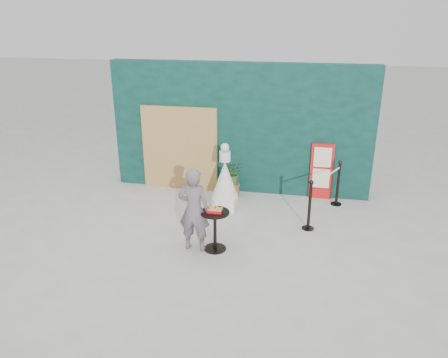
% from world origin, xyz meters
% --- Properties ---
extents(ground, '(60.00, 60.00, 0.00)m').
position_xyz_m(ground, '(0.00, 0.00, 0.00)').
color(ground, '#ADAAA5').
rests_on(ground, ground).
extents(back_wall, '(6.00, 0.30, 3.00)m').
position_xyz_m(back_wall, '(0.00, 3.15, 1.50)').
color(back_wall, black).
rests_on(back_wall, ground).
extents(bamboo_fence, '(1.80, 0.08, 2.00)m').
position_xyz_m(bamboo_fence, '(-1.40, 2.94, 1.00)').
color(bamboo_fence, tan).
rests_on(bamboo_fence, ground).
extents(woman, '(0.58, 0.39, 1.56)m').
position_xyz_m(woman, '(-0.34, 0.19, 0.78)').
color(woman, '#60525A').
rests_on(woman, ground).
extents(menu_board, '(0.50, 0.07, 1.30)m').
position_xyz_m(menu_board, '(1.90, 2.95, 0.65)').
color(menu_board, red).
rests_on(menu_board, ground).
extents(statue, '(0.57, 0.57, 1.47)m').
position_xyz_m(statue, '(-0.14, 2.03, 0.60)').
color(statue, silver).
rests_on(statue, ground).
extents(cafe_table, '(0.52, 0.52, 0.75)m').
position_xyz_m(cafe_table, '(0.02, 0.24, 0.50)').
color(cafe_table, black).
rests_on(cafe_table, ground).
extents(food_basket, '(0.26, 0.19, 0.11)m').
position_xyz_m(food_basket, '(0.02, 0.25, 0.79)').
color(food_basket, red).
rests_on(food_basket, cafe_table).
extents(planter, '(0.51, 0.44, 0.86)m').
position_xyz_m(planter, '(-0.09, 2.71, 0.50)').
color(planter, brown).
rests_on(planter, ground).
extents(stanchion_barrier, '(0.84, 1.54, 1.03)m').
position_xyz_m(stanchion_barrier, '(1.97, 2.01, 0.49)').
color(stanchion_barrier, black).
rests_on(stanchion_barrier, ground).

